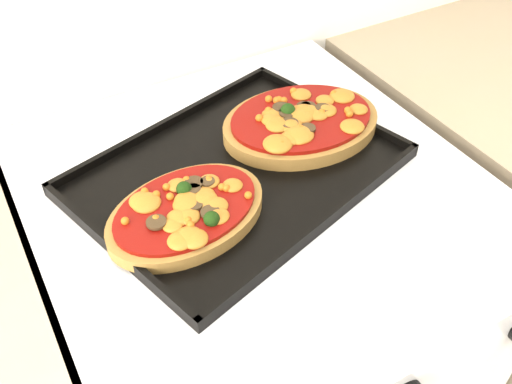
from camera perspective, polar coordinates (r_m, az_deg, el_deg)
stove at (r=1.13m, az=-0.25°, el=-16.45°), size 0.60×0.60×0.91m
baking_tray at (r=0.78m, az=-1.83°, el=2.28°), size 0.48×0.41×0.02m
pizza_left at (r=0.70m, az=-7.00°, el=-1.88°), size 0.23×0.18×0.03m
pizza_right at (r=0.84m, az=4.52°, el=7.09°), size 0.25×0.20×0.03m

